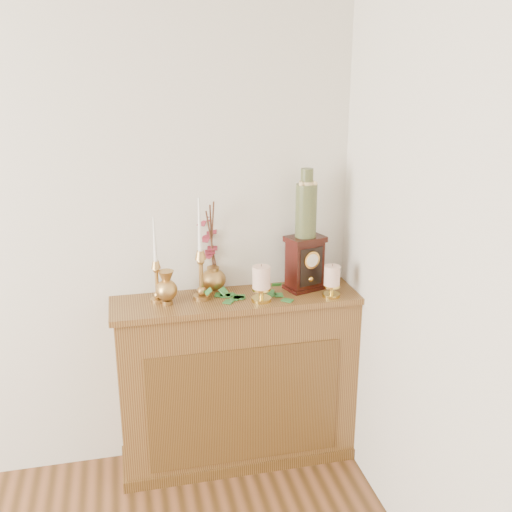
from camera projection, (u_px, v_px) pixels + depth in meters
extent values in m
cube|color=brown|center=(238.00, 383.00, 3.10)|extent=(1.20, 0.30, 0.90)
cube|color=brown|center=(244.00, 406.00, 2.97)|extent=(0.96, 0.01, 0.63)
cube|color=brown|center=(237.00, 299.00, 2.95)|extent=(1.24, 0.34, 0.03)
cube|color=brown|center=(239.00, 451.00, 3.23)|extent=(1.23, 0.33, 0.06)
cylinder|color=#B38E47|center=(158.00, 300.00, 2.89)|extent=(0.07, 0.07, 0.02)
sphere|color=#B38E47|center=(158.00, 295.00, 2.88)|extent=(0.04, 0.04, 0.04)
cylinder|color=#B38E47|center=(157.00, 283.00, 2.86)|extent=(0.02, 0.02, 0.12)
sphere|color=#B38E47|center=(156.00, 270.00, 2.84)|extent=(0.03, 0.03, 0.03)
cone|color=#B38E47|center=(156.00, 265.00, 2.83)|extent=(0.05, 0.05, 0.04)
cone|color=white|center=(155.00, 240.00, 2.79)|extent=(0.02, 0.02, 0.22)
cylinder|color=#B38E47|center=(202.00, 297.00, 2.92)|extent=(0.08, 0.08, 0.02)
sphere|color=#B38E47|center=(202.00, 291.00, 2.91)|extent=(0.05, 0.05, 0.05)
cylinder|color=#B38E47|center=(201.00, 277.00, 2.89)|extent=(0.02, 0.02, 0.15)
sphere|color=#B38E47|center=(201.00, 261.00, 2.86)|extent=(0.04, 0.04, 0.04)
cone|color=#B38E47|center=(200.00, 255.00, 2.85)|extent=(0.05, 0.05, 0.04)
cone|color=white|center=(200.00, 225.00, 2.81)|extent=(0.02, 0.02, 0.26)
cylinder|color=#B38E47|center=(167.00, 302.00, 2.86)|extent=(0.05, 0.05, 0.02)
sphere|color=#B38E47|center=(167.00, 290.00, 2.84)|extent=(0.10, 0.10, 0.10)
cone|color=#B38E47|center=(166.00, 276.00, 2.82)|extent=(0.08, 0.08, 0.05)
cylinder|color=#B38E47|center=(214.00, 290.00, 3.03)|extent=(0.05, 0.05, 0.01)
ellipsoid|color=#B38E47|center=(213.00, 279.00, 3.01)|extent=(0.13, 0.13, 0.11)
cylinder|color=#B38E47|center=(213.00, 269.00, 2.99)|extent=(0.06, 0.06, 0.02)
cylinder|color=#472819|center=(211.00, 239.00, 2.95)|extent=(0.06, 0.06, 0.30)
cylinder|color=#472819|center=(211.00, 236.00, 2.95)|extent=(0.03, 0.06, 0.33)
cylinder|color=#472819|center=(212.00, 234.00, 2.95)|extent=(0.01, 0.12, 0.35)
cylinder|color=gold|center=(261.00, 299.00, 2.90)|extent=(0.10, 0.10, 0.02)
cylinder|color=gold|center=(261.00, 294.00, 2.89)|extent=(0.02, 0.02, 0.04)
cylinder|color=gold|center=(261.00, 289.00, 2.88)|extent=(0.09, 0.09, 0.01)
cylinder|color=#F6E6C1|center=(261.00, 277.00, 2.86)|extent=(0.09, 0.09, 0.11)
cylinder|color=#472819|center=(261.00, 265.00, 2.84)|extent=(0.00, 0.00, 0.01)
cylinder|color=gold|center=(331.00, 295.00, 2.95)|extent=(0.09, 0.09, 0.02)
cylinder|color=gold|center=(331.00, 290.00, 2.94)|extent=(0.02, 0.02, 0.04)
cylinder|color=gold|center=(332.00, 286.00, 2.94)|extent=(0.08, 0.08, 0.01)
cylinder|color=#F6E6C1|center=(332.00, 275.00, 2.92)|extent=(0.08, 0.08, 0.10)
cylinder|color=#472819|center=(332.00, 265.00, 2.90)|extent=(0.00, 0.00, 0.01)
cube|color=#266528|center=(196.00, 299.00, 2.91)|extent=(0.06, 0.07, 0.00)
cube|color=#266528|center=(227.00, 303.00, 2.86)|extent=(0.07, 0.06, 0.00)
cube|color=#266528|center=(251.00, 301.00, 2.88)|extent=(0.04, 0.05, 0.00)
cube|color=#266528|center=(275.00, 296.00, 2.94)|extent=(0.06, 0.05, 0.00)
cube|color=#266528|center=(198.00, 305.00, 2.84)|extent=(0.06, 0.07, 0.00)
cube|color=#266528|center=(226.00, 302.00, 2.87)|extent=(0.05, 0.06, 0.00)
cube|color=#266528|center=(217.00, 295.00, 2.96)|extent=(0.06, 0.05, 0.00)
cube|color=#266528|center=(199.00, 296.00, 2.95)|extent=(0.07, 0.07, 0.00)
cube|color=#266528|center=(197.00, 301.00, 2.88)|extent=(0.06, 0.06, 0.00)
cube|color=#266528|center=(213.00, 298.00, 2.92)|extent=(0.07, 0.07, 0.00)
cube|color=#266528|center=(211.00, 307.00, 2.81)|extent=(0.07, 0.07, 0.00)
cube|color=#266528|center=(208.00, 291.00, 2.87)|extent=(0.05, 0.06, 0.03)
cube|color=#266528|center=(224.00, 291.00, 2.82)|extent=(0.05, 0.06, 0.03)
cube|color=#266528|center=(277.00, 285.00, 2.93)|extent=(0.04, 0.05, 0.03)
cube|color=black|center=(304.00, 287.00, 3.05)|extent=(0.22, 0.18, 0.02)
cube|color=black|center=(305.00, 265.00, 3.01)|extent=(0.19, 0.16, 0.24)
cube|color=black|center=(305.00, 239.00, 2.97)|extent=(0.22, 0.18, 0.03)
cube|color=black|center=(311.00, 267.00, 2.97)|extent=(0.13, 0.04, 0.19)
cylinder|color=gold|center=(312.00, 260.00, 2.95)|extent=(0.09, 0.04, 0.09)
cylinder|color=silver|center=(312.00, 260.00, 2.95)|extent=(0.06, 0.02, 0.07)
sphere|color=gold|center=(310.00, 279.00, 2.99)|extent=(0.03, 0.03, 0.03)
cylinder|color=#1B372B|center=(306.00, 211.00, 2.93)|extent=(0.10, 0.10, 0.26)
cylinder|color=#1B372B|center=(307.00, 178.00, 2.88)|extent=(0.06, 0.06, 0.09)
cylinder|color=#D8B77C|center=(307.00, 183.00, 2.88)|extent=(0.07, 0.07, 0.02)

